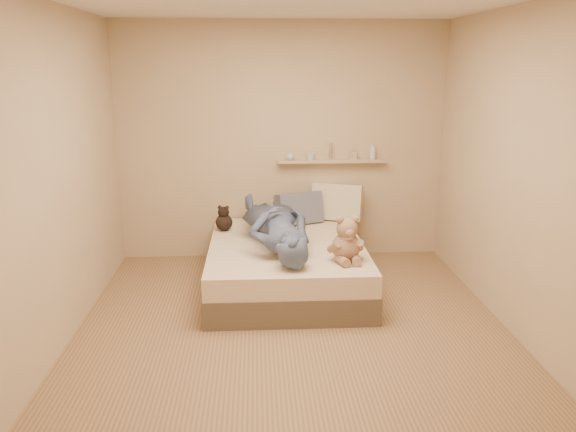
{
  "coord_description": "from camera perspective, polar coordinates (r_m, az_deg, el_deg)",
  "views": [
    {
      "loc": [
        -0.28,
        -4.28,
        2.14
      ],
      "look_at": [
        0.0,
        0.65,
        0.8
      ],
      "focal_mm": 35.0,
      "sensor_mm": 36.0,
      "label": 1
    }
  ],
  "objects": [
    {
      "name": "teddy_bear",
      "position": [
        4.97,
        5.98,
        -2.67
      ],
      "size": [
        0.35,
        0.34,
        0.42
      ],
      "color": "#937250",
      "rests_on": "bed"
    },
    {
      "name": "pillow_grey",
      "position": [
        6.11,
        1.19,
        0.78
      ],
      "size": [
        0.54,
        0.37,
        0.36
      ],
      "primitive_type": "cube",
      "rotation": [
        -0.19,
        0.0,
        0.37
      ],
      "color": "slate",
      "rests_on": "bed"
    },
    {
      "name": "shelf_bottles",
      "position": [
        6.25,
        4.71,
        6.33
      ],
      "size": [
        1.01,
        0.1,
        0.19
      ],
      "color": "#B4B9BD",
      "rests_on": "wall_shelf"
    },
    {
      "name": "person",
      "position": [
        5.39,
        -1.26,
        -0.86
      ],
      "size": [
        0.85,
        1.74,
        0.4
      ],
      "primitive_type": "imported",
      "rotation": [
        0.0,
        0.0,
        3.29
      ],
      "color": "#454D6D",
      "rests_on": "bed"
    },
    {
      "name": "dark_plush",
      "position": [
        5.89,
        -6.53,
        -0.38
      ],
      "size": [
        0.18,
        0.18,
        0.27
      ],
      "color": "black",
      "rests_on": "bed"
    },
    {
      "name": "game_console",
      "position": [
        4.87,
        0.03,
        -3.19
      ],
      "size": [
        0.19,
        0.11,
        0.06
      ],
      "color": "silver",
      "rests_on": "bed"
    },
    {
      "name": "pillow_cream",
      "position": [
        6.28,
        4.99,
        1.42
      ],
      "size": [
        0.6,
        0.39,
        0.42
      ],
      "primitive_type": "cube",
      "rotation": [
        -0.19,
        0.0,
        -0.32
      ],
      "color": "beige",
      "rests_on": "bed"
    },
    {
      "name": "bed",
      "position": [
        5.56,
        -0.17,
        -4.98
      ],
      "size": [
        1.5,
        1.9,
        0.45
      ],
      "color": "brown",
      "rests_on": "floor"
    },
    {
      "name": "wall_shelf",
      "position": [
        6.26,
        4.43,
        5.59
      ],
      "size": [
        1.2,
        0.12,
        0.03
      ],
      "primitive_type": "cube",
      "color": "tan",
      "rests_on": "wall_back"
    },
    {
      "name": "room",
      "position": [
        4.37,
        0.49,
        4.1
      ],
      "size": [
        3.8,
        3.8,
        3.8
      ],
      "color": "olive",
      "rests_on": "ground"
    }
  ]
}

